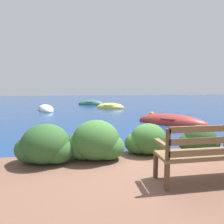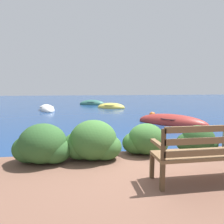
{
  "view_description": "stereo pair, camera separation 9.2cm",
  "coord_description": "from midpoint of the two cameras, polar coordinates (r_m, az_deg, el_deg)",
  "views": [
    {
      "loc": [
        -1.1,
        -4.36,
        1.68
      ],
      "look_at": [
        0.42,
        4.81,
        0.54
      ],
      "focal_mm": 32.0,
      "sensor_mm": 36.0,
      "label": 1
    },
    {
      "loc": [
        -1.01,
        -4.38,
        1.68
      ],
      "look_at": [
        0.42,
        4.81,
        0.54
      ],
      "focal_mm": 32.0,
      "sensor_mm": 36.0,
      "label": 2
    }
  ],
  "objects": [
    {
      "name": "ground_plane",
      "position": [
        4.8,
        4.54,
        -13.56
      ],
      "size": [
        80.0,
        80.0,
        0.0
      ],
      "color": "navy"
    },
    {
      "name": "park_bench",
      "position": [
        3.44,
        25.65,
        -10.22
      ],
      "size": [
        1.55,
        0.48,
        0.93
      ],
      "rotation": [
        0.0,
        0.0,
        0.04
      ],
      "color": "brown",
      "rests_on": "patio_terrace"
    },
    {
      "name": "hedge_clump_left",
      "position": [
        4.14,
        -18.7,
        -9.16
      ],
      "size": [
        1.14,
        0.82,
        0.78
      ],
      "color": "#2D5628",
      "rests_on": "patio_terrace"
    },
    {
      "name": "hedge_clump_centre",
      "position": [
        4.12,
        -4.96,
        -8.65
      ],
      "size": [
        1.2,
        0.86,
        0.81
      ],
      "color": "#38662D",
      "rests_on": "patio_terrace"
    },
    {
      "name": "hedge_clump_right",
      "position": [
        4.52,
        10.11,
        -8.08
      ],
      "size": [
        1.0,
        0.72,
        0.68
      ],
      "color": "#38662D",
      "rests_on": "patio_terrace"
    },
    {
      "name": "hedge_clump_far_right",
      "position": [
        4.96,
        23.69,
        -7.54
      ],
      "size": [
        0.92,
        0.66,
        0.62
      ],
      "color": "#284C23",
      "rests_on": "patio_terrace"
    },
    {
      "name": "rowboat_nearest",
      "position": [
        9.75,
        16.86,
        -2.86
      ],
      "size": [
        3.14,
        3.12,
        0.79
      ],
      "rotation": [
        0.0,
        0.0,
        2.36
      ],
      "color": "#9E2D28",
      "rests_on": "ground_plane"
    },
    {
      "name": "rowboat_mid",
      "position": [
        15.67,
        -17.94,
        0.7
      ],
      "size": [
        1.88,
        3.42,
        0.75
      ],
      "rotation": [
        0.0,
        0.0,
        1.86
      ],
      "color": "silver",
      "rests_on": "ground_plane"
    },
    {
      "name": "rowboat_far",
      "position": [
        16.51,
        -0.11,
        1.36
      ],
      "size": [
        2.65,
        2.19,
        0.75
      ],
      "rotation": [
        0.0,
        0.0,
        2.68
      ],
      "color": "#DBC64C",
      "rests_on": "ground_plane"
    },
    {
      "name": "rowboat_outer",
      "position": [
        19.84,
        -5.59,
        2.29
      ],
      "size": [
        2.75,
        1.88,
        0.85
      ],
      "rotation": [
        0.0,
        0.0,
        5.96
      ],
      "color": "#336B5B",
      "rests_on": "ground_plane"
    },
    {
      "name": "mooring_buoy",
      "position": [
        12.18,
        11.63,
        -0.8
      ],
      "size": [
        0.4,
        0.4,
        0.36
      ],
      "color": "orange",
      "rests_on": "ground_plane"
    }
  ]
}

